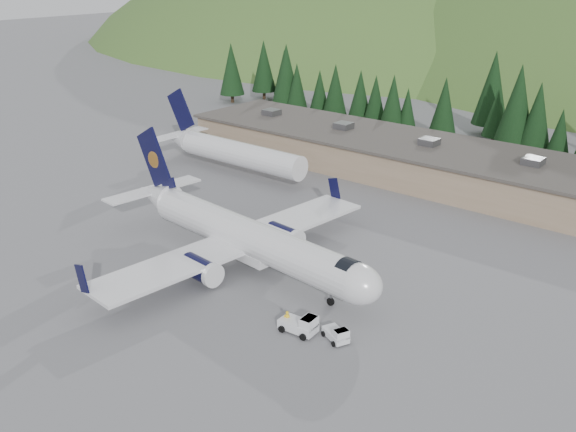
% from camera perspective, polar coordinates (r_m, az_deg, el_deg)
% --- Properties ---
extents(ground, '(600.00, 600.00, 0.00)m').
position_cam_1_polar(ground, '(67.41, -3.26, -4.63)').
color(ground, slate).
extents(airliner, '(36.66, 34.44, 12.16)m').
position_cam_1_polar(airliner, '(66.77, -3.93, -1.85)').
color(airliner, white).
rests_on(airliner, ground).
extents(second_airliner, '(27.50, 11.00, 10.05)m').
position_cam_1_polar(second_airliner, '(97.24, -5.38, 5.83)').
color(second_airliner, white).
rests_on(second_airliner, ground).
extents(baggage_tug_a, '(3.43, 2.23, 1.76)m').
position_cam_1_polar(baggage_tug_a, '(55.96, 1.18, -9.65)').
color(baggage_tug_a, silver).
rests_on(baggage_tug_a, ground).
extents(baggage_tug_b, '(2.92, 2.36, 1.39)m').
position_cam_1_polar(baggage_tug_b, '(55.12, 4.40, -10.46)').
color(baggage_tug_b, silver).
rests_on(baggage_tug_b, ground).
extents(terminal_building, '(71.00, 17.00, 6.10)m').
position_cam_1_polar(terminal_building, '(98.10, 9.71, 5.33)').
color(terminal_building, '#8E7658').
rests_on(terminal_building, ground).
extents(ramp_worker, '(0.71, 0.67, 1.64)m').
position_cam_1_polar(ramp_worker, '(56.68, -0.08, -9.16)').
color(ramp_worker, yellow).
rests_on(ramp_worker, ground).
extents(tree_line, '(113.60, 18.94, 13.97)m').
position_cam_1_polar(tree_line, '(115.78, 15.66, 9.73)').
color(tree_line, black).
rests_on(tree_line, ground).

